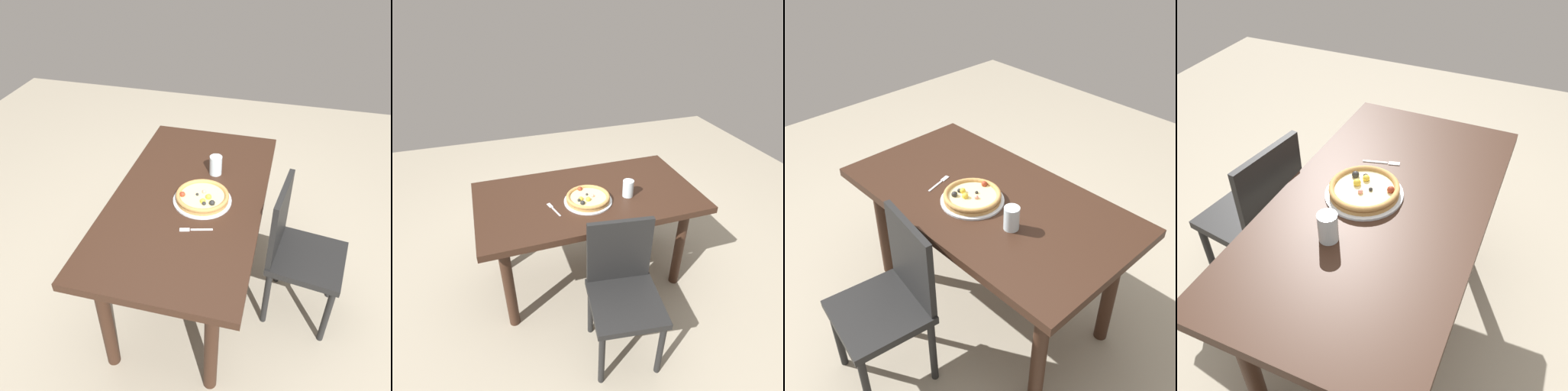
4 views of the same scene
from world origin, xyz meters
TOP-DOWN VIEW (x-y plane):
  - ground_plane at (0.00, 0.00)m, footprint 6.00×6.00m
  - dining_table at (0.00, 0.00)m, footprint 1.50×0.82m
  - chair_near at (0.01, -0.62)m, footprint 0.45×0.45m
  - plate at (-0.02, -0.08)m, footprint 0.32×0.32m
  - pizza at (-0.03, -0.08)m, footprint 0.29×0.29m
  - fork at (-0.26, -0.09)m, footprint 0.06×0.16m
  - drinking_glass at (0.25, -0.10)m, footprint 0.07×0.07m

SIDE VIEW (x-z plane):
  - ground_plane at x=0.00m, z-range 0.00..0.00m
  - chair_near at x=0.01m, z-range 0.04..0.92m
  - dining_table at x=0.00m, z-range 0.28..1.02m
  - fork at x=-0.26m, z-range 0.75..0.75m
  - plate at x=-0.02m, z-range 0.75..0.76m
  - pizza at x=-0.03m, z-range 0.75..0.80m
  - drinking_glass at x=0.25m, z-range 0.75..0.86m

